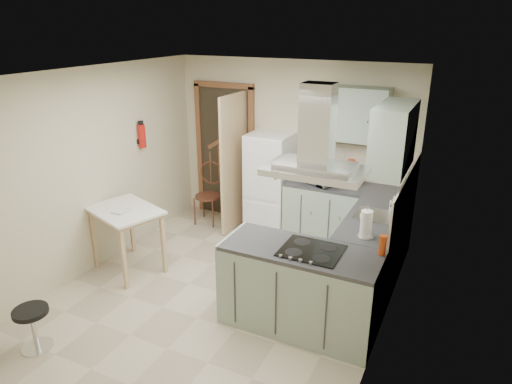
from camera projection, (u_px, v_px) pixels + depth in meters
The scene contains 28 objects.
floor at pixel (222, 293), 5.34m from camera, with size 4.20×4.20×0.00m, color #BDAE93.
ceiling at pixel (215, 74), 4.46m from camera, with size 4.20×4.20×0.00m, color silver.
back_wall at pixel (291, 147), 6.67m from camera, with size 3.60×3.60×0.00m, color beige.
left_wall at pixel (93, 171), 5.63m from camera, with size 4.20×4.20×0.00m, color beige.
right_wall at pixel (390, 224), 4.16m from camera, with size 4.20×4.20×0.00m, color beige.
doorway at pixel (225, 152), 7.16m from camera, with size 1.10×0.12×2.10m, color brown.
fridge at pixel (270, 184), 6.67m from camera, with size 0.60×0.60×1.50m, color white.
counter_back at pixel (325, 213), 6.43m from camera, with size 1.08×0.60×0.90m, color #9EB2A0.
counter_right at pixel (375, 245), 5.52m from camera, with size 0.60×1.95×0.90m, color #9EB2A0.
splashback at pixel (355, 163), 6.30m from camera, with size 1.68×0.02×0.50m, color beige.
wall_cabinet_back at pixel (356, 114), 5.92m from camera, with size 0.85×0.35×0.70m, color #9EB2A0.
wall_cabinet_right at pixel (394, 138), 4.74m from camera, with size 0.35×0.90×0.70m, color #9EB2A0.
peninsula at pixel (300, 289), 4.61m from camera, with size 1.55×0.65×0.90m, color #9EB2A0.
hob at pixel (311, 251), 4.41m from camera, with size 0.58×0.50×0.01m, color black.
extractor_hood at pixel (315, 171), 4.12m from camera, with size 0.90×0.55×0.10m, color silver.
sink at pixel (375, 215), 5.21m from camera, with size 0.45×0.40×0.01m, color silver.
fire_extinguisher at pixel (142, 136), 6.28m from camera, with size 0.10×0.10×0.32m, color #B2140F.
drop_leaf_table at pixel (128, 240), 5.72m from camera, with size 0.89×0.66×0.83m, color tan.
bentwood_chair at pixel (208, 196), 7.06m from camera, with size 0.39×0.39×0.88m, color #492918.
stool at pixel (34, 328), 4.38m from camera, with size 0.33×0.33×0.44m, color black.
microwave at pixel (319, 172), 6.24m from camera, with size 0.53×0.36×0.29m, color black.
kettle at pixel (354, 178), 6.12m from camera, with size 0.14×0.14×0.21m, color white.
cereal_box at pixel (351, 171), 6.25m from camera, with size 0.08×0.20×0.30m, color #DA4719.
soap_bottle at pixel (393, 204), 5.30m from camera, with size 0.08×0.09×0.18m, color #B6B7C3.
paper_towel at pixel (366, 224), 4.64m from camera, with size 0.12×0.12×0.30m, color white.
cup at pixel (365, 218), 5.05m from camera, with size 0.11×0.11×0.09m, color white.
red_bottle at pixel (383, 245), 4.32m from camera, with size 0.07×0.07×0.20m, color #C44010.
book at pixel (117, 207), 5.52m from camera, with size 0.15×0.21×0.09m, color maroon.
Camera 1 is at (2.35, -3.95, 2.99)m, focal length 32.00 mm.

